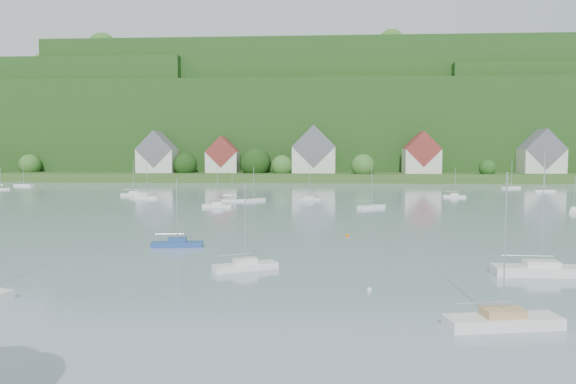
{
  "coord_description": "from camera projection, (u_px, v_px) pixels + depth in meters",
  "views": [
    {
      "loc": [
        7.02,
        -14.68,
        10.64
      ],
      "look_at": [
        1.81,
        75.0,
        4.0
      ],
      "focal_mm": 33.26,
      "sensor_mm": 36.0,
      "label": 1
    }
  ],
  "objects": [
    {
      "name": "mooring_buoy_3",
      "position": [
        347.0,
        236.0,
        67.8
      ],
      "size": [
        0.47,
        0.47,
        0.47
      ],
      "primitive_type": "sphere",
      "color": "#D57105",
      "rests_on": "ground"
    },
    {
      "name": "village_building_3",
      "position": [
        421.0,
        156.0,
        197.69
      ],
      "size": [
        13.0,
        10.4,
        15.5
      ],
      "color": "silver",
      "rests_on": "far_shore_strip"
    },
    {
      "name": "near_sailboat_2",
      "position": [
        503.0,
        320.0,
        32.4
      ],
      "size": [
        7.27,
        3.16,
        9.49
      ],
      "rotation": [
        0.0,
        0.0,
        0.17
      ],
      "color": "white",
      "rests_on": "ground"
    },
    {
      "name": "mooring_buoy_1",
      "position": [
        369.0,
        291.0,
        41.07
      ],
      "size": [
        0.38,
        0.38,
        0.38
      ],
      "primitive_type": "sphere",
      "color": "white",
      "rests_on": "ground"
    },
    {
      "name": "village_building_2",
      "position": [
        314.0,
        154.0,
        201.93
      ],
      "size": [
        16.0,
        11.44,
        18.0
      ],
      "color": "silver",
      "rests_on": "far_shore_strip"
    },
    {
      "name": "near_sailboat_3",
      "position": [
        245.0,
        265.0,
        48.4
      ],
      "size": [
        6.0,
        4.19,
        7.97
      ],
      "rotation": [
        0.0,
        0.0,
        0.48
      ],
      "color": "white",
      "rests_on": "ground"
    },
    {
      "name": "near_sailboat_4",
      "position": [
        541.0,
        269.0,
        46.27
      ],
      "size": [
        8.08,
        2.44,
        10.84
      ],
      "rotation": [
        0.0,
        0.0,
        -0.02
      ],
      "color": "white",
      "rests_on": "ground"
    },
    {
      "name": "forested_ridge",
      "position": [
        307.0,
        129.0,
        281.48
      ],
      "size": [
        620.0,
        181.22,
        69.89
      ],
      "color": "#183D13",
      "rests_on": "ground"
    },
    {
      "name": "village_building_4",
      "position": [
        541.0,
        155.0,
        199.06
      ],
      "size": [
        15.0,
        10.4,
        16.5
      ],
      "color": "silver",
      "rests_on": "far_shore_strip"
    },
    {
      "name": "far_shore_strip",
      "position": [
        301.0,
        175.0,
        214.81
      ],
      "size": [
        600.0,
        60.0,
        3.0
      ],
      "primitive_type": "cube",
      "color": "#2D4E1D",
      "rests_on": "ground"
    },
    {
      "name": "village_building_1",
      "position": [
        223.0,
        158.0,
        205.06
      ],
      "size": [
        12.0,
        9.36,
        14.0
      ],
      "color": "silver",
      "rests_on": "far_shore_strip"
    },
    {
      "name": "far_sailboat_cluster",
      "position": [
        335.0,
        194.0,
        132.18
      ],
      "size": [
        203.81,
        69.82,
        8.71
      ],
      "color": "white",
      "rests_on": "ground"
    },
    {
      "name": "village_building_0",
      "position": [
        157.0,
        156.0,
        204.46
      ],
      "size": [
        14.0,
        10.4,
        16.0
      ],
      "color": "silver",
      "rests_on": "far_shore_strip"
    },
    {
      "name": "near_sailboat_1",
      "position": [
        177.0,
        243.0,
        60.3
      ],
      "size": [
        5.88,
        2.31,
        7.73
      ],
      "rotation": [
        0.0,
        0.0,
        0.13
      ],
      "color": "navy",
      "rests_on": "ground"
    }
  ]
}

